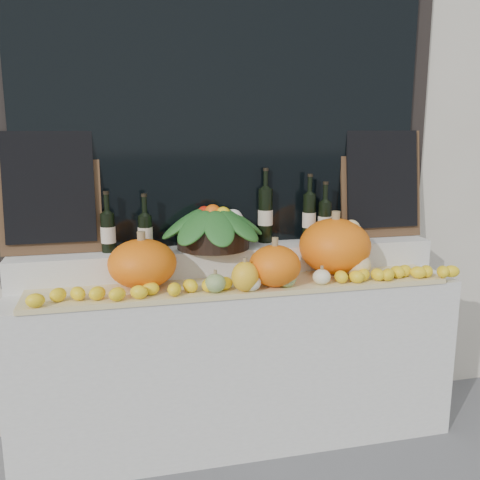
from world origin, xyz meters
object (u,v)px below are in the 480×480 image
pumpkin_right (335,246)px  wine_bottle_tall (265,215)px  produce_bowl (213,226)px  pumpkin_left (142,264)px  butternut_squash (356,253)px

pumpkin_right → wine_bottle_tall: wine_bottle_tall is taller
produce_bowl → pumpkin_left: bearing=-152.8°
pumpkin_left → butternut_squash: 1.11m
pumpkin_left → pumpkin_right: bearing=1.3°
butternut_squash → wine_bottle_tall: bearing=141.2°
pumpkin_right → pumpkin_left: bearing=-178.7°
butternut_squash → produce_bowl: bearing=160.9°
pumpkin_right → produce_bowl: bearing=164.2°
pumpkin_right → wine_bottle_tall: (-0.31, 0.25, 0.14)m
wine_bottle_tall → butternut_squash: bearing=-38.8°
produce_bowl → butternut_squash: bearing=-19.1°
pumpkin_left → produce_bowl: bearing=27.2°
butternut_squash → produce_bowl: (-0.71, 0.25, 0.13)m
produce_bowl → wine_bottle_tall: (0.31, 0.08, 0.04)m
butternut_squash → pumpkin_left: bearing=177.5°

